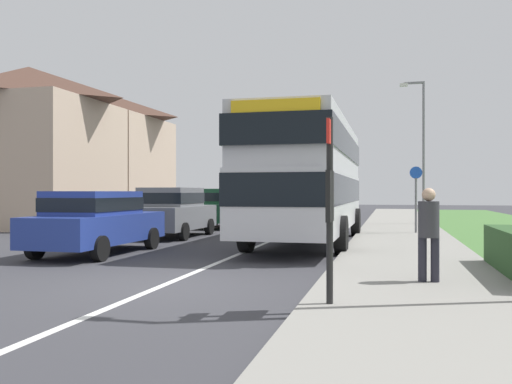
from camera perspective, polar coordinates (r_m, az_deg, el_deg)
ground_plane at (r=9.72m, az=-9.48°, el=-9.49°), size 120.00×120.00×0.00m
lane_marking_centre at (r=17.31m, az=1.06°, el=-5.28°), size 0.14×60.00×0.01m
pavement_near_side at (r=14.90m, az=15.36°, el=-5.93°), size 3.20×68.00×0.12m
double_decker_bus at (r=17.17m, az=5.49°, el=1.82°), size 2.80×10.48×3.70m
parked_car_blue at (r=14.71m, az=-16.21°, el=-2.75°), size 1.90×4.54×1.62m
parked_car_grey at (r=19.63m, az=-8.62°, el=-1.88°), size 1.98×4.24×1.75m
parked_car_dark_green at (r=24.54m, az=-3.41°, el=-1.51°), size 1.88×4.10×1.73m
pedestrian_at_stop at (r=9.53m, az=17.47°, el=-3.77°), size 0.34×0.34×1.67m
bus_stop_sign at (r=7.38m, az=7.66°, el=-0.50°), size 0.09×0.52×2.60m
cycle_route_sign at (r=20.73m, az=16.25°, el=-0.47°), size 0.44×0.08×2.52m
street_lamp_mid at (r=26.94m, az=16.74°, el=4.96°), size 1.14×0.20×6.77m
house_terrace_far_side at (r=29.87m, az=-18.90°, el=3.98°), size 6.75×12.58×7.33m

